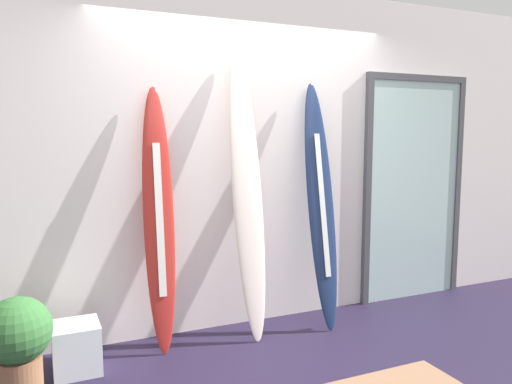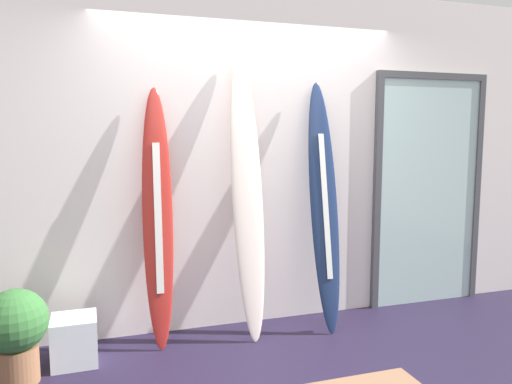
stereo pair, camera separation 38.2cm
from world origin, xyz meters
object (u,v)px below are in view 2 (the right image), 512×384
at_px(potted_plant, 15,330).
at_px(surfboard_ivory, 247,197).
at_px(surfboard_crimson, 158,218).
at_px(glass_door, 428,186).
at_px(surfboard_navy, 324,208).
at_px(display_block_left, 75,340).

bearing_deg(potted_plant, surfboard_ivory, 10.71).
bearing_deg(potted_plant, surfboard_crimson, 19.64).
bearing_deg(surfboard_ivory, glass_door, 6.59).
height_order(surfboard_ivory, surfboard_navy, surfboard_ivory).
bearing_deg(surfboard_ivory, surfboard_crimson, 177.64).
relative_size(display_block_left, potted_plant, 0.54).
bearing_deg(display_block_left, surfboard_navy, 2.67).
height_order(surfboard_ivory, potted_plant, surfboard_ivory).
xyz_separation_m(glass_door, potted_plant, (-3.48, -0.52, -0.75)).
height_order(display_block_left, potted_plant, potted_plant).
distance_m(surfboard_navy, glass_door, 1.22).
bearing_deg(surfboard_navy, surfboard_ivory, 176.77).
height_order(surfboard_crimson, potted_plant, surfboard_crimson).
bearing_deg(surfboard_crimson, display_block_left, -165.71).
xyz_separation_m(surfboard_navy, display_block_left, (-1.95, -0.09, -0.83)).
distance_m(surfboard_navy, display_block_left, 2.12).
bearing_deg(surfboard_ivory, potted_plant, -169.29).
xyz_separation_m(surfboard_crimson, surfboard_ivory, (0.69, -0.03, 0.14)).
bearing_deg(surfboard_crimson, glass_door, 4.16).
distance_m(display_block_left, potted_plant, 0.43).
height_order(surfboard_crimson, surfboard_navy, surfboard_navy).
bearing_deg(potted_plant, display_block_left, 28.42).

